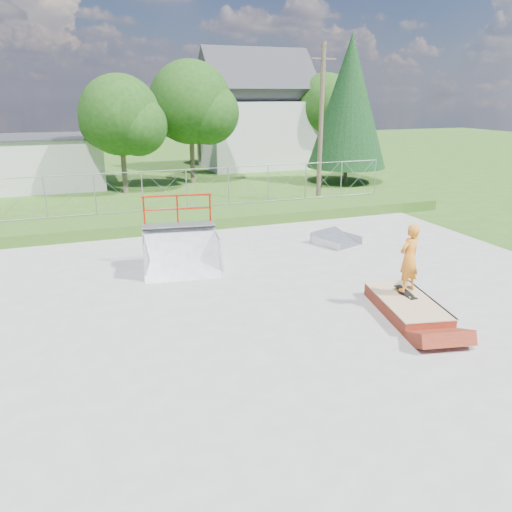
{
  "coord_description": "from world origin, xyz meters",
  "views": [
    {
      "loc": [
        -4.79,
        -11.81,
        5.5
      ],
      "look_at": [
        -0.13,
        0.93,
        1.1
      ],
      "focal_mm": 35.0,
      "sensor_mm": 36.0,
      "label": 1
    }
  ],
  "objects": [
    {
      "name": "chain_link_fence",
      "position": [
        0.0,
        10.5,
        1.4
      ],
      "size": [
        20.0,
        0.06,
        1.8
      ],
      "primitive_type": null,
      "color": "gray",
      "rests_on": "grass_berm"
    },
    {
      "name": "grind_box",
      "position": [
        3.05,
        -1.87,
        0.2
      ],
      "size": [
        1.84,
        2.94,
        0.41
      ],
      "rotation": [
        0.0,
        0.0,
        -0.2
      ],
      "color": "maroon",
      "rests_on": "concrete_pad"
    },
    {
      "name": "conifer_tree",
      "position": [
        12.0,
        17.0,
        5.05
      ],
      "size": [
        5.04,
        5.04,
        9.1
      ],
      "color": "brown",
      "rests_on": "ground"
    },
    {
      "name": "tree_left_near",
      "position": [
        -1.75,
        17.83,
        4.24
      ],
      "size": [
        4.76,
        4.48,
        6.65
      ],
      "color": "brown",
      "rests_on": "ground"
    },
    {
      "name": "skateboard",
      "position": [
        3.23,
        -1.56,
        0.45
      ],
      "size": [
        0.23,
        0.8,
        0.13
      ],
      "primitive_type": "cube",
      "rotation": [
        0.14,
        0.0,
        0.01
      ],
      "color": "black",
      "rests_on": "grind_box"
    },
    {
      "name": "utility_pole",
      "position": [
        7.5,
        12.0,
        4.0
      ],
      "size": [
        0.24,
        0.24,
        8.0
      ],
      "primitive_type": "cylinder",
      "color": "brown",
      "rests_on": "ground"
    },
    {
      "name": "grass_berm",
      "position": [
        0.0,
        9.5,
        0.25
      ],
      "size": [
        24.0,
        3.0,
        0.5
      ],
      "primitive_type": "cube",
      "color": "#325618",
      "rests_on": "ground"
    },
    {
      "name": "skater",
      "position": [
        3.23,
        -1.56,
        1.35
      ],
      "size": [
        0.75,
        0.59,
        1.81
      ],
      "primitive_type": "imported",
      "rotation": [
        0.0,
        0.0,
        3.41
      ],
      "color": "orange",
      "rests_on": "grind_box"
    },
    {
      "name": "tree_right_far",
      "position": [
        14.27,
        23.82,
        4.54
      ],
      "size": [
        5.1,
        4.8,
        7.12
      ],
      "color": "brown",
      "rests_on": "ground"
    },
    {
      "name": "utility_building_flat",
      "position": [
        -8.0,
        22.0,
        1.5
      ],
      "size": [
        10.0,
        6.0,
        3.0
      ],
      "primitive_type": "cube",
      "color": "beige",
      "rests_on": "ground"
    },
    {
      "name": "ground",
      "position": [
        0.0,
        0.0,
        0.0
      ],
      "size": [
        120.0,
        120.0,
        0.0
      ],
      "primitive_type": "plane",
      "color": "#325618",
      "rests_on": "ground"
    },
    {
      "name": "gable_house",
      "position": [
        9.0,
        26.0,
        3.84
      ],
      "size": [
        8.4,
        6.08,
        8.94
      ],
      "color": "beige",
      "rests_on": "ground"
    },
    {
      "name": "tree_center",
      "position": [
        2.78,
        19.81,
        4.85
      ],
      "size": [
        5.44,
        5.12,
        7.6
      ],
      "color": "brown",
      "rests_on": "ground"
    },
    {
      "name": "tree_back_mid",
      "position": [
        5.21,
        27.86,
        3.63
      ],
      "size": [
        4.08,
        3.84,
        5.7
      ],
      "color": "brown",
      "rests_on": "ground"
    },
    {
      "name": "quarter_pipe",
      "position": [
        -1.81,
        3.36,
        1.18
      ],
      "size": [
        2.61,
        2.31,
        2.35
      ],
      "primitive_type": null,
      "rotation": [
        0.0,
        0.0,
        -0.14
      ],
      "color": "#919498",
      "rests_on": "concrete_pad"
    },
    {
      "name": "flat_bank_ramp",
      "position": [
        4.44,
        4.39,
        0.22
      ],
      "size": [
        1.84,
        1.9,
        0.43
      ],
      "primitive_type": null,
      "rotation": [
        0.0,
        0.0,
        0.35
      ],
      "color": "#919498",
      "rests_on": "concrete_pad"
    },
    {
      "name": "concrete_pad",
      "position": [
        0.0,
        0.0,
        0.02
      ],
      "size": [
        20.0,
        16.0,
        0.04
      ],
      "primitive_type": "cube",
      "color": "gray",
      "rests_on": "ground"
    }
  ]
}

